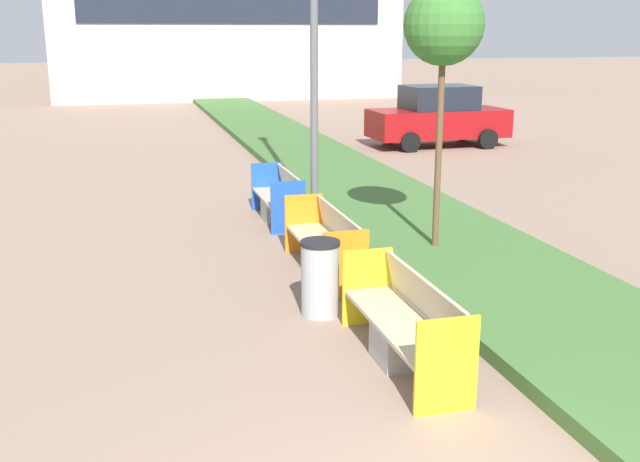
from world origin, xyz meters
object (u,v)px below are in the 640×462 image
object	(u,v)px
bench_blue_frame	(279,202)
bench_yellow_frame	(405,329)
litter_bin	(320,278)
sapling_tree_near	(444,27)
parked_car_distant	(438,117)
bench_orange_frame	(325,248)

from	to	relation	value
bench_blue_frame	bench_yellow_frame	bearing A→B (deg)	-89.96
litter_bin	sapling_tree_near	world-z (taller)	sapling_tree_near
litter_bin	parked_car_distant	xyz separation A→B (m)	(7.21, 12.86, 0.43)
bench_yellow_frame	bench_blue_frame	xyz separation A→B (m)	(-0.00, 6.45, -0.01)
bench_orange_frame	parked_car_distant	bearing A→B (deg)	59.24
bench_yellow_frame	sapling_tree_near	size ratio (longest dim) A/B	0.56
bench_yellow_frame	litter_bin	bearing A→B (deg)	107.81
bench_yellow_frame	bench_blue_frame	size ratio (longest dim) A/B	1.18
bench_blue_frame	sapling_tree_near	distance (m)	4.67
sapling_tree_near	parked_car_distant	world-z (taller)	sapling_tree_near
bench_orange_frame	parked_car_distant	world-z (taller)	parked_car_distant
parked_car_distant	bench_orange_frame	bearing A→B (deg)	-122.50
bench_orange_frame	parked_car_distant	xyz separation A→B (m)	(6.70, 11.25, 0.54)
bench_blue_frame	bench_orange_frame	bearing A→B (deg)	-89.91
bench_blue_frame	sapling_tree_near	size ratio (longest dim) A/B	0.48
bench_blue_frame	parked_car_distant	distance (m)	10.44
litter_bin	sapling_tree_near	distance (m)	4.34
bench_blue_frame	sapling_tree_near	world-z (taller)	sapling_tree_near
bench_blue_frame	litter_bin	bearing A→B (deg)	-95.92
bench_orange_frame	litter_bin	size ratio (longest dim) A/B	2.47
bench_blue_frame	litter_bin	xyz separation A→B (m)	(-0.50, -4.87, 0.12)
litter_bin	bench_blue_frame	bearing A→B (deg)	84.08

